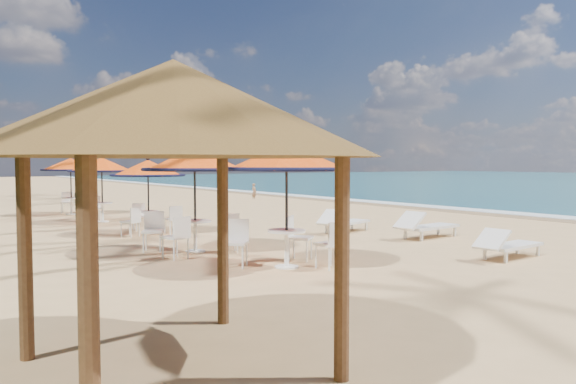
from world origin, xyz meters
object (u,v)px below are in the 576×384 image
Objects in this scene: station_3 at (100,171)px; lounger_far at (343,221)px; station_2 at (148,177)px; lounger_mid at (425,225)px; palapa at (174,110)px; station_1 at (193,172)px; lounger_near at (507,244)px; station_0 at (287,172)px; station_4 at (72,171)px.

station_3 is 1.12× the size of lounger_far.
station_2 is 1.03× the size of lounger_mid.
station_2 is 0.56× the size of palapa.
lounger_mid is at bearing -13.33° from station_1.
lounger_near is 0.89× the size of lounger_mid.
station_3 is at bearing 108.93° from lounger_far.
lounger_near is at bearing -23.78° from station_0.
lounger_near is (4.36, -1.92, -1.54)m from station_0.
station_2 is at bearing -88.17° from station_4.
station_2 is 1.07× the size of lounger_far.
station_2 is at bearing 70.22° from palapa.
station_1 is at bearing -91.78° from station_3.
station_3 is 3.56m from station_4.
lounger_far is 0.52× the size of palapa.
station_3 is 11.06m from lounger_mid.
station_1 is 1.30× the size of lounger_near.
station_1 is at bearing 104.09° from station_0.
lounger_mid reaches higher than lounger_near.
lounger_mid is at bearing -65.09° from station_4.
lounger_near is at bearing -107.32° from lounger_far.
station_0 reaches higher than lounger_far.
station_2 is at bearing 130.78° from lounger_far.
station_2 is 9.78m from lounger_near.
station_1 is 3.91m from station_2.
station_4 reaches higher than station_2.
station_0 is 0.64× the size of palapa.
lounger_mid is at bearing -43.05° from station_2.
lounger_near is 0.93× the size of lounger_far.
station_0 is 14.09m from station_4.
station_2 is 0.95× the size of station_4.
station_3 is at bearing -89.16° from station_4.
station_0 is 2.81m from station_1.
station_3 reaches higher than station_2.
station_4 is (-0.50, 14.08, -0.16)m from station_0.
station_3 reaches higher than lounger_far.
palapa reaches higher than station_0.
station_0 is 1.08× the size of station_4.
station_3 and station_4 have the same top height.
station_1 is at bearing 133.17° from lounger_near.
station_4 is at bearing 91.83° from station_2.
lounger_near is 8.86m from palapa.
lounger_near is (4.61, -8.53, -1.31)m from station_2.
lounger_far is (0.11, 5.45, 0.01)m from lounger_near.
palapa is (-8.47, -7.34, 2.22)m from lounger_far.
lounger_near is (4.80, -12.44, -1.45)m from station_3.
station_1 is at bearing -96.31° from station_2.
lounger_mid is at bearing -82.55° from lounger_far.
lounger_near is 3.38m from lounger_mid.
palapa is at bearing -155.24° from lounger_far.
palapa is at bearing -101.09° from station_4.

